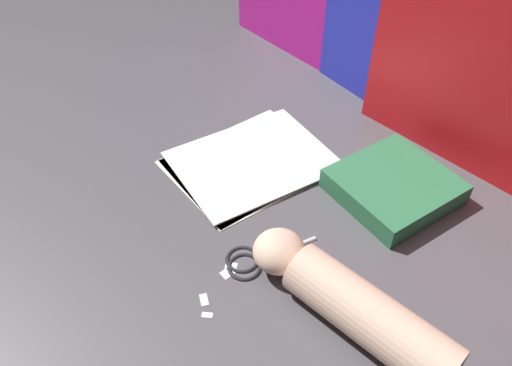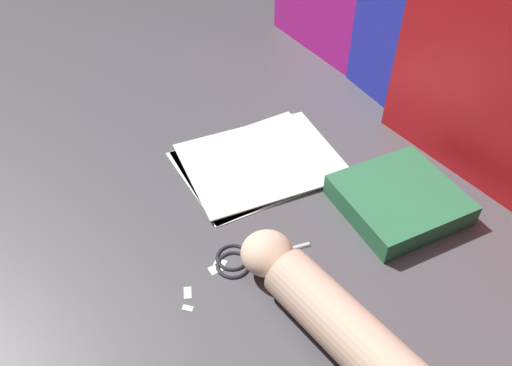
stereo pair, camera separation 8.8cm
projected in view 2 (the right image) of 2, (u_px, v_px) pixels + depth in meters
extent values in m
plane|color=#4C494F|center=(255.00, 182.00, 0.98)|extent=(6.00, 6.00, 0.00)
cube|color=#2833D1|center=(452.00, 4.00, 0.90)|extent=(0.51, 0.02, 0.57)
cube|color=white|center=(257.00, 162.00, 1.02)|extent=(0.25, 0.31, 0.00)
cube|color=white|center=(260.00, 162.00, 1.01)|extent=(0.24, 0.30, 0.00)
cube|color=white|center=(261.00, 160.00, 1.01)|extent=(0.26, 0.32, 0.00)
cube|color=#2D7247|center=(399.00, 199.00, 0.91)|extent=(0.20, 0.21, 0.04)
sphere|color=silver|center=(252.00, 258.00, 0.83)|extent=(0.01, 0.01, 0.01)
cylinder|color=silver|center=(281.00, 250.00, 0.84)|extent=(0.02, 0.10, 0.01)
torus|color=black|center=(233.00, 264.00, 0.82)|extent=(0.07, 0.07, 0.01)
cylinder|color=silver|center=(283.00, 262.00, 0.83)|extent=(0.07, 0.09, 0.01)
torus|color=black|center=(233.00, 256.00, 0.84)|extent=(0.08, 0.08, 0.01)
cylinder|color=beige|center=(345.00, 329.00, 0.70)|extent=(0.27, 0.13, 0.08)
ellipsoid|color=beige|center=(267.00, 253.00, 0.79)|extent=(0.10, 0.10, 0.06)
cube|color=white|center=(188.00, 308.00, 0.77)|extent=(0.02, 0.02, 0.00)
cube|color=white|center=(215.00, 269.00, 0.82)|extent=(0.02, 0.02, 0.00)
cube|color=white|center=(188.00, 293.00, 0.79)|extent=(0.03, 0.02, 0.00)
cube|color=white|center=(220.00, 263.00, 0.83)|extent=(0.02, 0.02, 0.00)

